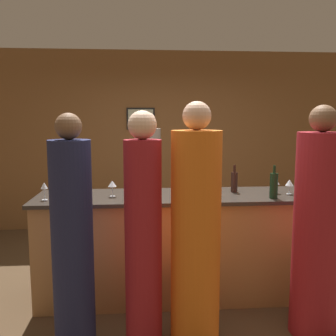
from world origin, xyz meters
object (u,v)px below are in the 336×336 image
(guest_3, at_px, (143,237))
(wine_bottle_0, at_px, (234,181))
(guest_0, at_px, (72,241))
(guest_2, at_px, (317,231))
(bartender, at_px, (148,194))
(wine_bottle_1, at_px, (274,185))
(guest_1, at_px, (196,235))

(guest_3, relative_size, wine_bottle_0, 6.64)
(guest_0, height_order, guest_2, guest_2)
(bartender, height_order, guest_3, bartender)
(wine_bottle_1, bearing_deg, guest_2, -71.77)
(guest_0, xyz_separation_m, wine_bottle_0, (1.46, 0.88, 0.29))
(bartender, distance_m, guest_3, 1.67)
(guest_0, height_order, guest_3, guest_3)
(guest_3, bearing_deg, bartender, 87.37)
(guest_0, xyz_separation_m, wine_bottle_1, (1.75, 0.56, 0.30))
(guest_0, height_order, wine_bottle_1, guest_0)
(wine_bottle_1, bearing_deg, guest_0, -162.23)
(guest_1, bearing_deg, guest_3, 179.69)
(guest_3, bearing_deg, guest_1, -0.31)
(bartender, xyz_separation_m, guest_3, (-0.08, -1.67, 0.01))
(guest_1, xyz_separation_m, wine_bottle_0, (0.52, 0.89, 0.26))
(guest_1, bearing_deg, bartender, 101.03)
(bartender, height_order, wine_bottle_0, bartender)
(guest_1, distance_m, guest_2, 0.99)
(wine_bottle_1, bearing_deg, wine_bottle_0, 132.18)
(guest_0, height_order, wine_bottle_0, guest_0)
(guest_2, relative_size, wine_bottle_1, 6.04)
(guest_0, xyz_separation_m, guest_3, (0.53, -0.00, 0.02))
(guest_0, bearing_deg, guest_2, 1.06)
(guest_1, height_order, wine_bottle_1, guest_1)
(guest_0, bearing_deg, bartender, 69.92)
(bartender, bearing_deg, guest_3, 87.37)
(guest_0, relative_size, guest_3, 0.99)
(bartender, xyz_separation_m, guest_1, (0.33, -1.67, 0.01))
(guest_3, distance_m, wine_bottle_1, 1.37)
(guest_1, xyz_separation_m, guest_2, (0.99, 0.04, -0.01))
(bartender, height_order, wine_bottle_1, bartender)
(bartender, distance_m, wine_bottle_1, 1.62)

